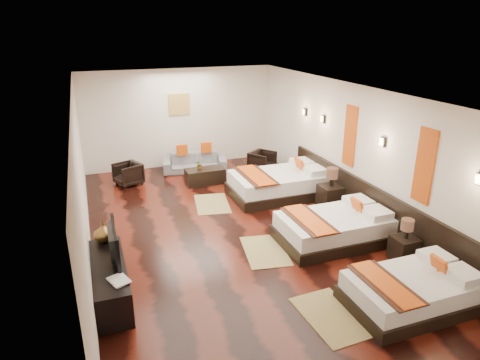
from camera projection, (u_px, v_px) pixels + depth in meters
name	position (u px, v px, depth m)	size (l,w,h in m)	color
floor	(235.00, 233.00, 8.58)	(5.50, 9.50, 0.01)	black
ceiling	(235.00, 93.00, 7.61)	(5.50, 9.50, 0.01)	white
back_wall	(180.00, 118.00, 12.28)	(5.50, 0.01, 2.80)	silver
left_wall	(82.00, 185.00, 7.21)	(0.01, 9.50, 2.80)	silver
right_wall	(358.00, 153.00, 8.99)	(0.01, 9.50, 2.80)	silver
headboard_panel	(375.00, 209.00, 8.60)	(0.08, 6.60, 0.90)	black
bed_near	(413.00, 291.00, 6.32)	(1.91, 1.20, 0.73)	black
bed_mid	(335.00, 228.00, 8.20)	(2.12, 1.33, 0.81)	black
bed_far	(280.00, 184.00, 10.37)	(2.33, 1.46, 0.89)	black
nightstand_a	(404.00, 246.00, 7.50)	(0.41, 0.41, 0.80)	black
nightstand_b	(331.00, 194.00, 9.64)	(0.49, 0.49, 0.96)	black
jute_mat_near	(331.00, 316.00, 6.14)	(0.75, 1.20, 0.01)	#94804B
jute_mat_mid	(265.00, 251.00, 7.90)	(0.75, 1.20, 0.01)	#94804B
jute_mat_far	(212.00, 204.00, 9.97)	(0.75, 1.20, 0.01)	#94804B
tv_console	(110.00, 280.00, 6.52)	(0.50, 1.80, 0.55)	black
tv	(109.00, 243.00, 6.47)	(0.98, 0.13, 0.56)	black
book	(111.00, 284.00, 5.93)	(0.24, 0.33, 0.03)	black
figurine	(104.00, 232.00, 7.06)	(0.32, 0.32, 0.34)	brown
sofa	(195.00, 162.00, 12.09)	(1.76, 0.69, 0.52)	slate
armchair_left	(128.00, 174.00, 11.08)	(0.62, 0.63, 0.58)	black
armchair_right	(262.00, 161.00, 12.07)	(0.63, 0.64, 0.59)	black
coffee_table	(205.00, 176.00, 11.19)	(1.00, 0.50, 0.40)	black
table_plant	(200.00, 164.00, 11.07)	(0.22, 0.19, 0.25)	#316120
orange_panel_a	(425.00, 166.00, 7.20)	(0.04, 0.40, 1.30)	#D86014
orange_panel_b	(350.00, 136.00, 9.14)	(0.04, 0.40, 1.30)	#D86014
sconce_near	(480.00, 179.00, 6.18)	(0.07, 0.12, 0.18)	black
sconce_mid	(383.00, 142.00, 8.11)	(0.07, 0.12, 0.18)	black
sconce_far	(323.00, 119.00, 10.05)	(0.07, 0.12, 0.18)	black
sconce_lounge	(305.00, 112.00, 10.84)	(0.07, 0.12, 0.18)	black
gold_artwork	(179.00, 104.00, 12.12)	(0.60, 0.04, 0.60)	#AD873F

